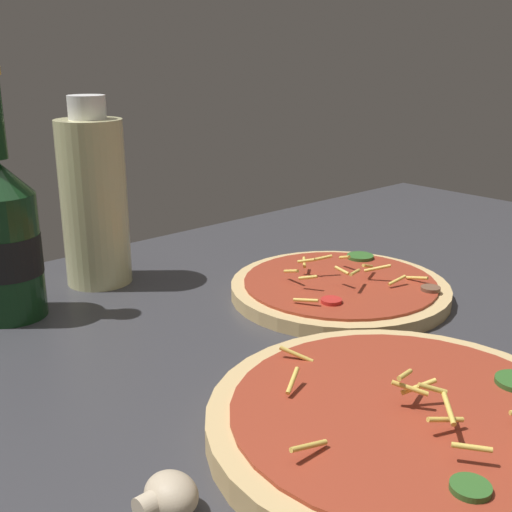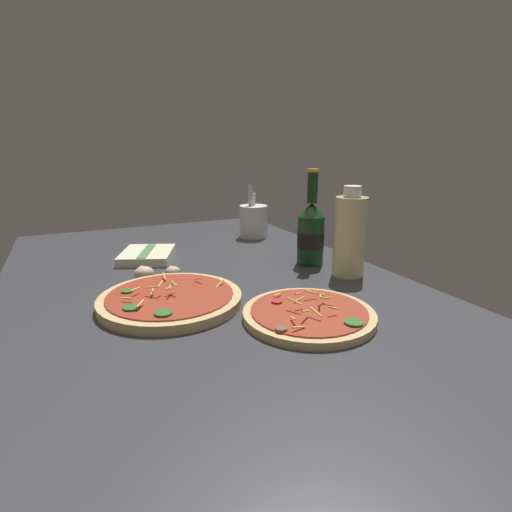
# 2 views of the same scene
# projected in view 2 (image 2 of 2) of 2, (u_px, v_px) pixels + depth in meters

# --- Properties ---
(counter_slab) EXTENTS (1.60, 0.90, 0.03)m
(counter_slab) POSITION_uv_depth(u_px,v_px,m) (217.00, 298.00, 0.88)
(counter_slab) COLOR #38383D
(counter_slab) RESTS_ON ground
(pizza_near) EXTENTS (0.29, 0.29, 0.05)m
(pizza_near) POSITION_uv_depth(u_px,v_px,m) (171.00, 299.00, 0.81)
(pizza_near) COLOR tan
(pizza_near) RESTS_ON counter_slab
(pizza_far) EXTENTS (0.25, 0.25, 0.04)m
(pizza_far) POSITION_uv_depth(u_px,v_px,m) (309.00, 314.00, 0.74)
(pizza_far) COLOR tan
(pizza_far) RESTS_ON counter_slab
(beer_bottle) EXTENTS (0.07, 0.07, 0.25)m
(beer_bottle) POSITION_uv_depth(u_px,v_px,m) (311.00, 232.00, 1.06)
(beer_bottle) COLOR #143819
(beer_bottle) RESTS_ON counter_slab
(oil_bottle) EXTENTS (0.08, 0.08, 0.22)m
(oil_bottle) POSITION_uv_depth(u_px,v_px,m) (350.00, 235.00, 0.96)
(oil_bottle) COLOR beige
(oil_bottle) RESTS_ON counter_slab
(mushroom_left) EXTENTS (0.05, 0.05, 0.03)m
(mushroom_left) POSITION_uv_depth(u_px,v_px,m) (144.00, 273.00, 0.95)
(mushroom_left) COLOR beige
(mushroom_left) RESTS_ON counter_slab
(mushroom_right) EXTENTS (0.04, 0.04, 0.03)m
(mushroom_right) POSITION_uv_depth(u_px,v_px,m) (173.00, 271.00, 0.98)
(mushroom_right) COLOR beige
(mushroom_right) RESTS_ON counter_slab
(utensil_crock) EXTENTS (0.10, 0.10, 0.18)m
(utensil_crock) POSITION_uv_depth(u_px,v_px,m) (253.00, 221.00, 1.38)
(utensil_crock) COLOR silver
(utensil_crock) RESTS_ON counter_slab
(dish_towel) EXTENTS (0.20, 0.19, 0.03)m
(dish_towel) POSITION_uv_depth(u_px,v_px,m) (147.00, 255.00, 1.12)
(dish_towel) COLOR beige
(dish_towel) RESTS_ON counter_slab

